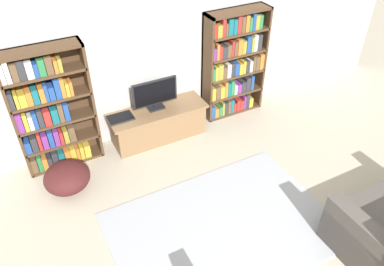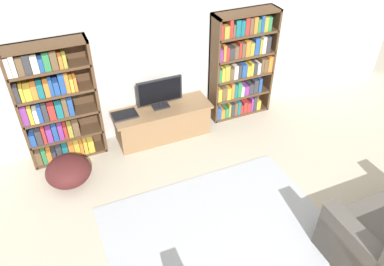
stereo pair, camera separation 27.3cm
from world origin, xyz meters
The scene contains 8 objects.
wall_back centered at (0.00, 4.23, 1.30)m, with size 8.80×0.06×2.60m.
bookshelf_left centered at (-1.51, 4.05, 0.84)m, with size 1.00×0.30×1.70m.
bookshelf_right centered at (1.26, 4.04, 0.85)m, with size 1.00×0.30×1.70m.
tv_stand centered at (-0.08, 3.92, 0.25)m, with size 1.45×0.50×0.49m.
television centered at (-0.08, 3.97, 0.73)m, with size 0.67×0.16×0.46m.
laptop centered at (-0.63, 3.96, 0.50)m, with size 0.36×0.25×0.03m.
area_rug centered at (-0.13, 1.99, 0.01)m, with size 2.52×1.76×0.02m.
beanbag_ottoman centered at (-1.55, 3.47, 0.18)m, with size 0.58×0.58×0.37m, color #4C1E1E.
Camera 2 is at (-1.49, -0.42, 3.50)m, focal length 35.00 mm.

